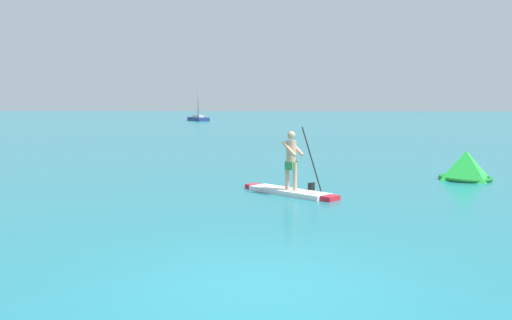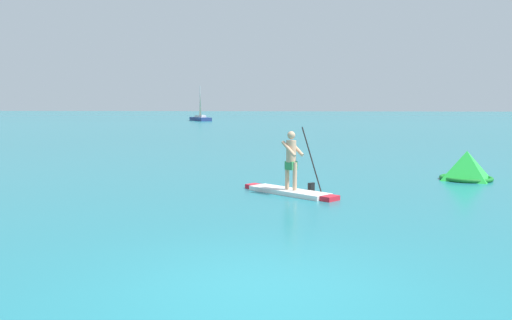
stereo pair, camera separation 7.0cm
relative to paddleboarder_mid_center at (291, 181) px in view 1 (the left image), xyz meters
name	(u,v)px [view 1 (the left image)]	position (x,y,z in m)	size (l,w,h in m)	color
ground	(264,288)	(0.14, -7.13, -0.34)	(440.00, 440.00, 0.00)	#1E727F
paddleboarder_mid_center	(291,181)	(0.00, 0.00, 0.00)	(2.64, 2.16, 1.79)	white
race_marker_buoy	(466,167)	(5.30, 3.42, 0.06)	(1.78, 1.78, 0.92)	green
sailboat_left_horizon	(198,117)	(-19.07, 66.03, 0.27)	(4.79, 6.35, 5.43)	navy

